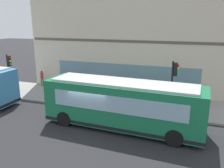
% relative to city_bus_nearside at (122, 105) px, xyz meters
% --- Properties ---
extents(ground, '(120.00, 120.00, 0.00)m').
position_rel_city_bus_nearside_xyz_m(ground, '(-0.35, 1.92, -1.55)').
color(ground, '#262628').
extents(sidewalk_curb, '(4.79, 40.00, 0.15)m').
position_rel_city_bus_nearside_xyz_m(sidewalk_curb, '(4.65, 1.92, -1.48)').
color(sidewalk_curb, gray).
rests_on(sidewalk_curb, ground).
extents(building_corner, '(9.31, 19.29, 8.88)m').
position_rel_city_bus_nearside_xyz_m(building_corner, '(11.67, 1.92, 2.88)').
color(building_corner, beige).
rests_on(building_corner, ground).
extents(city_bus_nearside, '(3.03, 10.15, 3.07)m').
position_rel_city_bus_nearside_xyz_m(city_bus_nearside, '(0.00, 0.00, 0.00)').
color(city_bus_nearside, '#197247').
rests_on(city_bus_nearside, ground).
extents(traffic_light_near_corner, '(0.32, 0.49, 3.90)m').
position_rel_city_bus_nearside_xyz_m(traffic_light_near_corner, '(2.74, -2.87, 1.31)').
color(traffic_light_near_corner, black).
rests_on(traffic_light_near_corner, sidewalk_curb).
extents(traffic_light_down_block, '(0.32, 0.49, 3.65)m').
position_rel_city_bus_nearside_xyz_m(traffic_light_down_block, '(2.95, 11.27, 1.14)').
color(traffic_light_down_block, black).
rests_on(traffic_light_down_block, sidewalk_curb).
extents(fire_hydrant, '(0.35, 0.35, 0.74)m').
position_rel_city_bus_nearside_xyz_m(fire_hydrant, '(5.02, -2.43, -1.04)').
color(fire_hydrant, gold).
rests_on(fire_hydrant, sidewalk_curb).
extents(pedestrian_walking_along_curb, '(0.32, 0.32, 1.73)m').
position_rel_city_bus_nearside_xyz_m(pedestrian_walking_along_curb, '(3.71, -0.15, -0.41)').
color(pedestrian_walking_along_curb, '#B23338').
rests_on(pedestrian_walking_along_curb, sidewalk_curb).
extents(pedestrian_near_hydrant, '(0.32, 0.32, 1.58)m').
position_rel_city_bus_nearside_xyz_m(pedestrian_near_hydrant, '(6.44, 10.46, -0.50)').
color(pedestrian_near_hydrant, '#3F8C4C').
rests_on(pedestrian_near_hydrant, sidewalk_curb).
extents(newspaper_vending_box, '(0.44, 0.42, 0.90)m').
position_rel_city_bus_nearside_xyz_m(newspaper_vending_box, '(3.83, 0.83, -0.95)').
color(newspaper_vending_box, '#263F99').
rests_on(newspaper_vending_box, sidewalk_curb).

